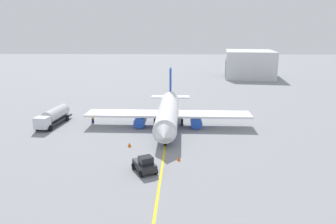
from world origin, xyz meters
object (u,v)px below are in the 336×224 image
refueling_worker (93,119)px  safety_cone_nose (129,145)px  fuel_tanker (53,116)px  airplane (168,113)px  pushback_tug (145,164)px  safety_cone_wingtip (179,159)px

refueling_worker → safety_cone_nose: refueling_worker is taller
refueling_worker → fuel_tanker: bearing=-76.2°
airplane → safety_cone_nose: 12.35m
airplane → pushback_tug: (19.73, -2.49, -1.66)m
fuel_tanker → safety_cone_nose: size_ratio=16.08×
airplane → safety_cone_nose: size_ratio=45.43×
airplane → refueling_worker: 15.11m
airplane → pushback_tug: 19.95m
safety_cone_nose → safety_cone_wingtip: (5.33, 7.59, -0.06)m
pushback_tug → refueling_worker: pushback_tug is taller
refueling_worker → safety_cone_wingtip: (18.52, 16.65, -0.54)m
safety_cone_nose → airplane: bearing=151.8°
pushback_tug → safety_cone_nose: size_ratio=6.10×
airplane → pushback_tug: size_ratio=7.44×
safety_cone_nose → refueling_worker: bearing=-145.5°
pushback_tug → safety_cone_wingtip: (-3.71, 4.35, -0.73)m
safety_cone_nose → safety_cone_wingtip: bearing=54.9°
airplane → fuel_tanker: airplane is taller
pushback_tug → safety_cone_wingtip: bearing=130.4°
pushback_tug → safety_cone_nose: 9.62m
pushback_tug → fuel_tanker: bearing=-136.7°
refueling_worker → safety_cone_nose: 16.01m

